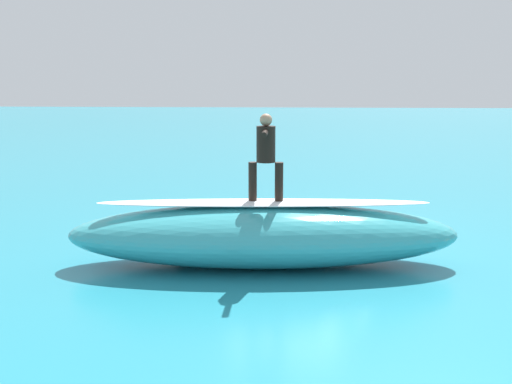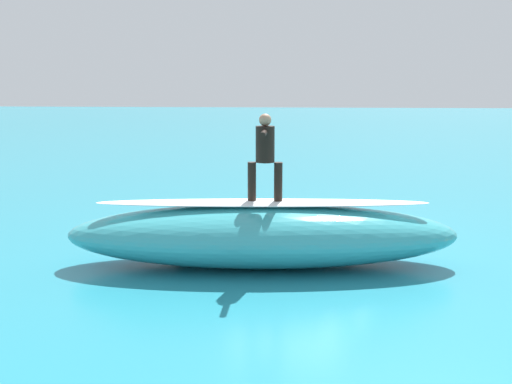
{
  "view_description": "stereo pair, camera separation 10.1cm",
  "coord_description": "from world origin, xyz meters",
  "px_view_note": "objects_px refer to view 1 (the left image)",
  "views": [
    {
      "loc": [
        -0.25,
        13.99,
        3.45
      ],
      "look_at": [
        0.64,
        0.58,
        1.04
      ],
      "focal_mm": 45.07,
      "sensor_mm": 36.0,
      "label": 1
    },
    {
      "loc": [
        -0.35,
        13.99,
        3.45
      ],
      "look_at": [
        0.64,
        0.58,
        1.04
      ],
      "focal_mm": 45.07,
      "sensor_mm": 36.0,
      "label": 2
    }
  ],
  "objects_px": {
    "surfboard_paddling": "(249,218)",
    "surfer_paddling": "(252,213)",
    "surfboard_riding": "(266,203)",
    "surfer_riding": "(266,151)"
  },
  "relations": [
    {
      "from": "surfboard_riding",
      "to": "surfer_riding",
      "type": "height_order",
      "value": "surfer_riding"
    },
    {
      "from": "surfboard_paddling",
      "to": "surfboard_riding",
      "type": "bearing_deg",
      "value": 138.18
    },
    {
      "from": "surfer_riding",
      "to": "surfboard_paddling",
      "type": "xyz_separation_m",
      "value": [
        0.61,
        -3.82,
        -2.1
      ]
    },
    {
      "from": "surfboard_riding",
      "to": "surfboard_paddling",
      "type": "xyz_separation_m",
      "value": [
        0.61,
        -3.82,
        -1.14
      ]
    },
    {
      "from": "surfboard_paddling",
      "to": "surfer_paddling",
      "type": "xyz_separation_m",
      "value": [
        -0.09,
        0.08,
        0.16
      ]
    },
    {
      "from": "surfboard_paddling",
      "to": "surfer_paddling",
      "type": "height_order",
      "value": "surfer_paddling"
    },
    {
      "from": "surfboard_riding",
      "to": "surfer_paddling",
      "type": "bearing_deg",
      "value": -82.26
    },
    {
      "from": "surfer_riding",
      "to": "surfer_paddling",
      "type": "height_order",
      "value": "surfer_riding"
    },
    {
      "from": "surfboard_riding",
      "to": "surfer_riding",
      "type": "distance_m",
      "value": 0.96
    },
    {
      "from": "surfer_riding",
      "to": "surfer_paddling",
      "type": "xyz_separation_m",
      "value": [
        0.52,
        -3.75,
        -1.94
      ]
    }
  ]
}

